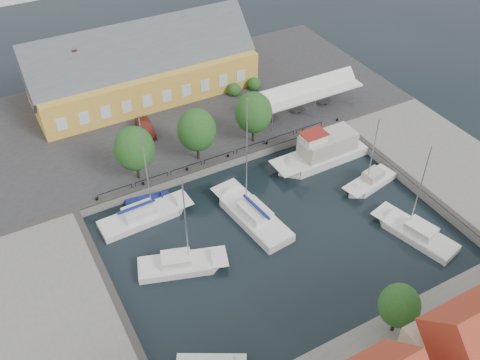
# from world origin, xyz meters

# --- Properties ---
(ground) EXTENTS (140.00, 140.00, 0.00)m
(ground) POSITION_xyz_m (0.00, 0.00, 0.00)
(ground) COLOR black
(ground) RESTS_ON ground
(north_quay) EXTENTS (56.00, 26.00, 1.00)m
(north_quay) POSITION_xyz_m (0.00, 23.00, 0.50)
(north_quay) COLOR #2D2D30
(north_quay) RESTS_ON ground
(west_quay) EXTENTS (12.00, 24.00, 1.00)m
(west_quay) POSITION_xyz_m (-22.00, -2.00, 0.50)
(west_quay) COLOR slate
(west_quay) RESTS_ON ground
(east_quay) EXTENTS (12.00, 24.00, 1.00)m
(east_quay) POSITION_xyz_m (22.00, -2.00, 0.50)
(east_quay) COLOR slate
(east_quay) RESTS_ON ground
(quay_edge_fittings) EXTENTS (56.00, 24.72, 0.40)m
(quay_edge_fittings) POSITION_xyz_m (0.02, 4.75, 1.06)
(quay_edge_fittings) COLOR #383533
(quay_edge_fittings) RESTS_ON north_quay
(warehouse) EXTENTS (28.56, 14.00, 9.55)m
(warehouse) POSITION_xyz_m (-2.60, 28.36, 4.43)
(warehouse) COLOR gold
(warehouse) RESTS_ON north_quay
(tent_canopy) EXTENTS (14.00, 4.00, 2.83)m
(tent_canopy) POSITION_xyz_m (14.00, 14.50, 3.68)
(tent_canopy) COLOR white
(tent_canopy) RESTS_ON north_quay
(quay_trees) EXTENTS (18.20, 4.20, 6.30)m
(quay_trees) POSITION_xyz_m (-2.00, 12.00, 4.88)
(quay_trees) COLOR black
(quay_trees) RESTS_ON north_quay
(car_silver) EXTENTS (4.06, 2.70, 1.28)m
(car_silver) POSITION_xyz_m (15.09, 32.70, 1.64)
(car_silver) COLOR #979A9E
(car_silver) RESTS_ON north_quay
(car_red) EXTENTS (1.82, 4.33, 1.39)m
(car_red) POSITION_xyz_m (-5.30, 19.56, 1.70)
(car_red) COLOR #531713
(car_red) RESTS_ON north_quay
(center_sailboat) EXTENTS (4.22, 10.65, 14.04)m
(center_sailboat) POSITION_xyz_m (-0.99, 1.62, 0.36)
(center_sailboat) COLOR white
(center_sailboat) RESTS_ON ground
(trawler) EXTENTS (11.66, 3.59, 5.00)m
(trawler) POSITION_xyz_m (10.77, 6.24, 1.02)
(trawler) COLOR white
(trawler) RESTS_ON ground
(east_boat_b) EXTENTS (6.87, 3.41, 9.31)m
(east_boat_b) POSITION_xyz_m (12.78, 0.17, 0.26)
(east_boat_b) COLOR white
(east_boat_b) RESTS_ON ground
(east_boat_c) EXTENTS (4.75, 8.88, 10.96)m
(east_boat_c) POSITION_xyz_m (11.69, -8.00, 0.26)
(east_boat_c) COLOR white
(east_boat_c) RESTS_ON ground
(west_boat_a) EXTENTS (9.72, 3.10, 12.56)m
(west_boat_a) POSITION_xyz_m (-10.50, 6.84, 0.27)
(west_boat_a) COLOR white
(west_boat_a) RESTS_ON ground
(west_boat_c) EXTENTS (8.49, 5.01, 11.08)m
(west_boat_c) POSITION_xyz_m (-9.85, -0.73, 0.26)
(west_boat_c) COLOR white
(west_boat_c) RESTS_ON ground
(launch_nw) EXTENTS (4.83, 2.55, 0.88)m
(launch_nw) POSITION_xyz_m (-9.40, 8.73, 0.09)
(launch_nw) COLOR navy
(launch_nw) RESTS_ON ground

